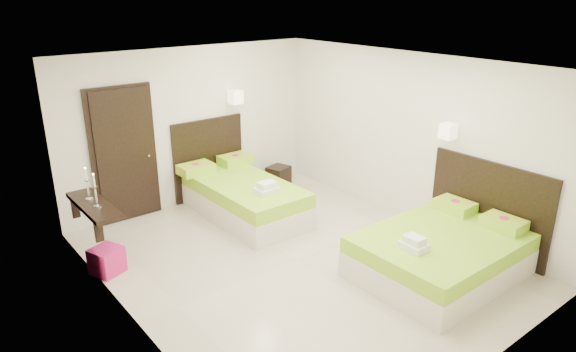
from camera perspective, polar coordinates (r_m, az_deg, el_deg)
floor at (r=7.04m, az=0.90°, el=-9.28°), size 5.50×5.50×0.00m
bed_single at (r=8.30m, az=-5.23°, el=-2.02°), size 1.33×2.22×1.84m
bed_double at (r=6.92m, az=16.97°, el=-7.87°), size 2.08×1.77×1.71m
nightstand at (r=9.58m, az=-1.07°, el=0.07°), size 0.46×0.43×0.34m
ottoman at (r=7.06m, az=-19.49°, el=-8.85°), size 0.45×0.45×0.35m
door at (r=8.26m, az=-17.72°, el=2.21°), size 1.02×0.15×2.14m
console_shelf at (r=7.09m, az=-20.84°, el=-3.12°), size 0.35×1.20×0.78m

